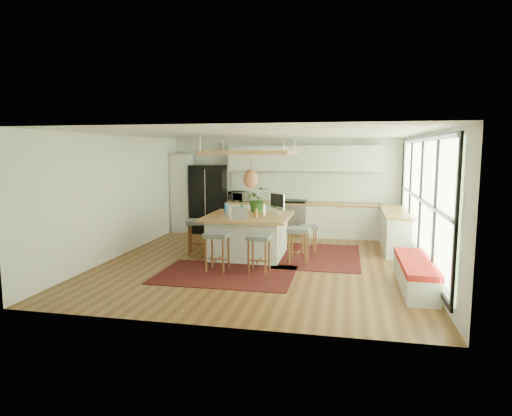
% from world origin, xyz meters
% --- Properties ---
extents(floor, '(7.00, 7.00, 0.00)m').
position_xyz_m(floor, '(0.00, 0.00, 0.00)').
color(floor, '#543018').
rests_on(floor, ground).
extents(ceiling, '(7.00, 7.00, 0.00)m').
position_xyz_m(ceiling, '(0.00, 0.00, 2.70)').
color(ceiling, white).
rests_on(ceiling, ground).
extents(wall_back, '(6.50, 0.00, 6.50)m').
position_xyz_m(wall_back, '(0.00, 3.50, 1.35)').
color(wall_back, silver).
rests_on(wall_back, ground).
extents(wall_front, '(6.50, 0.00, 6.50)m').
position_xyz_m(wall_front, '(0.00, -3.50, 1.35)').
color(wall_front, silver).
rests_on(wall_front, ground).
extents(wall_left, '(0.00, 7.00, 7.00)m').
position_xyz_m(wall_left, '(-3.25, 0.00, 1.35)').
color(wall_left, silver).
rests_on(wall_left, ground).
extents(wall_right, '(0.00, 7.00, 7.00)m').
position_xyz_m(wall_right, '(3.25, 0.00, 1.35)').
color(wall_right, silver).
rests_on(wall_right, ground).
extents(window_wall, '(0.10, 6.20, 2.60)m').
position_xyz_m(window_wall, '(3.22, 0.00, 1.40)').
color(window_wall, black).
rests_on(window_wall, wall_right).
extents(pantry, '(0.55, 0.60, 2.25)m').
position_xyz_m(pantry, '(-2.95, 3.18, 1.12)').
color(pantry, silver).
rests_on(pantry, floor).
extents(back_counter_base, '(4.20, 0.60, 0.88)m').
position_xyz_m(back_counter_base, '(0.55, 3.18, 0.44)').
color(back_counter_base, silver).
rests_on(back_counter_base, floor).
extents(back_counter_top, '(4.24, 0.64, 0.05)m').
position_xyz_m(back_counter_top, '(0.55, 3.18, 0.90)').
color(back_counter_top, olive).
rests_on(back_counter_top, back_counter_base).
extents(backsplash, '(4.20, 0.02, 0.80)m').
position_xyz_m(backsplash, '(0.55, 3.48, 1.35)').
color(backsplash, white).
rests_on(backsplash, wall_back).
extents(upper_cabinets, '(4.20, 0.34, 0.70)m').
position_xyz_m(upper_cabinets, '(0.55, 3.32, 2.15)').
color(upper_cabinets, silver).
rests_on(upper_cabinets, wall_back).
extents(range, '(0.76, 0.62, 1.00)m').
position_xyz_m(range, '(0.30, 3.18, 0.50)').
color(range, '#A5A5AA').
rests_on(range, floor).
extents(right_counter_base, '(0.60, 2.50, 0.88)m').
position_xyz_m(right_counter_base, '(2.93, 2.00, 0.44)').
color(right_counter_base, silver).
rests_on(right_counter_base, floor).
extents(right_counter_top, '(0.64, 2.54, 0.05)m').
position_xyz_m(right_counter_top, '(2.93, 2.00, 0.90)').
color(right_counter_top, olive).
rests_on(right_counter_top, right_counter_base).
extents(window_bench, '(0.52, 2.00, 0.50)m').
position_xyz_m(window_bench, '(2.95, -1.20, 0.25)').
color(window_bench, silver).
rests_on(window_bench, floor).
extents(ceiling_panel, '(1.86, 1.86, 0.80)m').
position_xyz_m(ceiling_panel, '(-0.30, 0.40, 2.05)').
color(ceiling_panel, olive).
rests_on(ceiling_panel, ceiling).
extents(rug_near, '(2.60, 1.80, 0.01)m').
position_xyz_m(rug_near, '(-0.47, -1.05, 0.01)').
color(rug_near, black).
rests_on(rug_near, floor).
extents(rug_right, '(1.80, 2.60, 0.01)m').
position_xyz_m(rug_right, '(1.18, 0.81, 0.01)').
color(rug_right, black).
rests_on(rug_right, floor).
extents(fridge, '(1.01, 0.81, 1.95)m').
position_xyz_m(fridge, '(-2.16, 3.19, 0.93)').
color(fridge, black).
rests_on(fridge, floor).
extents(island, '(1.85, 1.85, 0.93)m').
position_xyz_m(island, '(-0.38, 0.54, 0.47)').
color(island, olive).
rests_on(island, floor).
extents(stool_near_left, '(0.47, 0.47, 0.77)m').
position_xyz_m(stool_near_left, '(-0.70, -0.82, 0.35)').
color(stool_near_left, '#4F5458').
rests_on(stool_near_left, floor).
extents(stool_near_right, '(0.46, 0.46, 0.75)m').
position_xyz_m(stool_near_right, '(0.12, -0.76, 0.35)').
color(stool_near_right, '#4F5458').
rests_on(stool_near_right, floor).
extents(stool_right_front, '(0.47, 0.47, 0.75)m').
position_xyz_m(stool_right_front, '(0.80, 0.12, 0.35)').
color(stool_right_front, '#4F5458').
rests_on(stool_right_front, floor).
extents(stool_right_back, '(0.46, 0.46, 0.64)m').
position_xyz_m(stool_right_back, '(0.92, 1.13, 0.35)').
color(stool_right_back, '#4F5458').
rests_on(stool_right_back, floor).
extents(stool_left_side, '(0.57, 0.57, 0.80)m').
position_xyz_m(stool_left_side, '(-1.55, 0.45, 0.35)').
color(stool_left_side, '#4F5458').
rests_on(stool_left_side, floor).
extents(laptop, '(0.35, 0.37, 0.25)m').
position_xyz_m(laptop, '(-0.49, -0.02, 1.05)').
color(laptop, '#A5A5AA').
rests_on(laptop, island).
extents(monitor, '(0.50, 0.50, 0.48)m').
position_xyz_m(monitor, '(0.22, 0.86, 1.19)').
color(monitor, '#A5A5AA').
rests_on(monitor, island).
extents(microwave, '(0.58, 0.41, 0.35)m').
position_xyz_m(microwave, '(-1.25, 3.14, 1.10)').
color(microwave, '#A5A5AA').
rests_on(microwave, back_counter_top).
extents(island_plant, '(0.78, 0.79, 0.46)m').
position_xyz_m(island_plant, '(-0.30, 1.10, 1.16)').
color(island_plant, '#1E4C19').
rests_on(island_plant, island).
extents(island_bowl, '(0.23, 0.23, 0.05)m').
position_xyz_m(island_bowl, '(-0.86, 0.97, 0.96)').
color(island_bowl, white).
rests_on(island_bowl, island).
extents(island_bottle_0, '(0.07, 0.07, 0.19)m').
position_xyz_m(island_bottle_0, '(-0.93, 0.64, 1.03)').
color(island_bottle_0, blue).
rests_on(island_bottle_0, island).
extents(island_bottle_1, '(0.07, 0.07, 0.19)m').
position_xyz_m(island_bottle_1, '(-0.78, 0.39, 1.03)').
color(island_bottle_1, silver).
rests_on(island_bottle_1, island).
extents(island_bottle_2, '(0.07, 0.07, 0.19)m').
position_xyz_m(island_bottle_2, '(-0.13, 0.24, 1.03)').
color(island_bottle_2, '#AC7039').
rests_on(island_bottle_2, island).
extents(island_bottle_3, '(0.07, 0.07, 0.19)m').
position_xyz_m(island_bottle_3, '(-0.03, 0.59, 1.03)').
color(island_bottle_3, white).
rests_on(island_bottle_3, island).
extents(island_bottle_4, '(0.07, 0.07, 0.19)m').
position_xyz_m(island_bottle_4, '(-0.58, 0.79, 1.03)').
color(island_bottle_4, '#467551').
rests_on(island_bottle_4, island).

